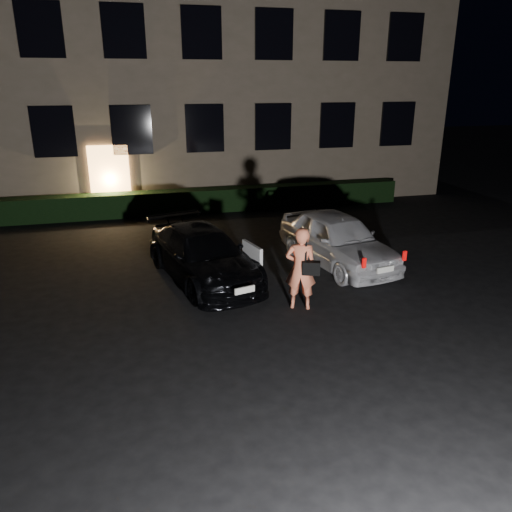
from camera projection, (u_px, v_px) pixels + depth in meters
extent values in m
plane|color=black|center=(300.00, 348.00, 9.22)|extent=(80.00, 80.00, 0.00)
cube|color=brown|center=(188.00, 46.00, 20.93)|extent=(20.00, 8.00, 12.00)
cube|color=#FFAC59|center=(110.00, 180.00, 17.99)|extent=(1.40, 0.10, 2.50)
cube|color=black|center=(54.00, 132.00, 17.02)|extent=(1.40, 0.10, 1.70)
cube|color=black|center=(132.00, 130.00, 17.62)|extent=(1.40, 0.10, 1.70)
cube|color=black|center=(205.00, 128.00, 18.22)|extent=(1.40, 0.10, 1.70)
cube|color=black|center=(273.00, 127.00, 18.82)|extent=(1.40, 0.10, 1.70)
cube|color=black|center=(337.00, 125.00, 19.42)|extent=(1.40, 0.10, 1.70)
cube|color=black|center=(397.00, 124.00, 20.03)|extent=(1.40, 0.10, 1.70)
cube|color=black|center=(40.00, 29.00, 15.95)|extent=(1.40, 0.10, 1.70)
cube|color=black|center=(124.00, 31.00, 16.55)|extent=(1.40, 0.10, 1.70)
cube|color=black|center=(202.00, 33.00, 17.15)|extent=(1.40, 0.10, 1.70)
cube|color=black|center=(274.00, 35.00, 17.75)|extent=(1.40, 0.10, 1.70)
cube|color=black|center=(342.00, 36.00, 18.36)|extent=(1.40, 0.10, 1.70)
cube|color=black|center=(405.00, 37.00, 18.96)|extent=(1.40, 0.10, 1.70)
cube|color=black|center=(209.00, 200.00, 18.68)|extent=(15.00, 0.70, 0.85)
imported|color=black|center=(203.00, 255.00, 12.22)|extent=(2.77, 4.64, 1.26)
cube|color=white|center=(252.00, 252.00, 11.93)|extent=(0.30, 0.89, 0.42)
cube|color=silver|center=(245.00, 290.00, 10.38)|extent=(0.46, 0.15, 0.14)
imported|color=silver|center=(337.00, 239.00, 13.21)|extent=(2.38, 4.34, 1.40)
cube|color=red|center=(364.00, 263.00, 11.29)|extent=(0.09, 0.07, 0.23)
cube|color=red|center=(405.00, 256.00, 11.75)|extent=(0.09, 0.07, 0.23)
cube|color=silver|center=(385.00, 269.00, 11.55)|extent=(0.47, 0.13, 0.14)
imported|color=#E77551|center=(301.00, 268.00, 10.56)|extent=(0.77, 0.64, 1.81)
cube|color=black|center=(311.00, 268.00, 10.40)|extent=(0.40, 0.28, 0.29)
cube|color=black|center=(306.00, 249.00, 10.32)|extent=(0.06, 0.07, 0.56)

